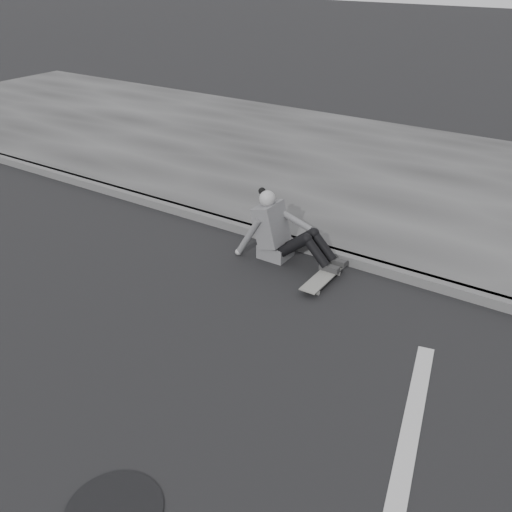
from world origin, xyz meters
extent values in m
plane|color=black|center=(0.00, 0.00, 0.00)|extent=(80.00, 80.00, 0.00)
cube|color=#4D4D4D|center=(0.00, 2.58, 0.06)|extent=(24.00, 0.16, 0.12)
cube|color=#393939|center=(0.00, 5.60, 0.06)|extent=(24.00, 6.00, 0.12)
cylinder|color=black|center=(0.92, -1.54, 0.01)|extent=(0.68, 0.68, 0.01)
cylinder|color=gray|center=(0.62, 1.72, 0.03)|extent=(0.03, 0.05, 0.05)
cylinder|color=gray|center=(0.77, 1.72, 0.03)|extent=(0.03, 0.05, 0.05)
cylinder|color=gray|center=(0.62, 2.24, 0.03)|extent=(0.03, 0.05, 0.05)
cylinder|color=gray|center=(0.77, 2.24, 0.03)|extent=(0.03, 0.05, 0.05)
cube|color=#2B2B2D|center=(0.70, 1.72, 0.06)|extent=(0.16, 0.04, 0.03)
cube|color=#2B2B2D|center=(0.70, 2.24, 0.06)|extent=(0.16, 0.04, 0.03)
cube|color=slate|center=(0.70, 1.98, 0.08)|extent=(0.20, 0.78, 0.02)
cube|color=#545456|center=(-0.10, 2.23, 0.09)|extent=(0.36, 0.34, 0.18)
cube|color=#545456|center=(-0.17, 2.23, 0.43)|extent=(0.37, 0.40, 0.57)
cube|color=#545456|center=(-0.30, 2.23, 0.55)|extent=(0.14, 0.30, 0.20)
cylinder|color=#959595|center=(-0.22, 2.23, 0.67)|extent=(0.09, 0.09, 0.08)
sphere|color=#959595|center=(-0.23, 2.23, 0.76)|extent=(0.20, 0.20, 0.20)
sphere|color=black|center=(-0.32, 2.25, 0.83)|extent=(0.09, 0.09, 0.09)
cylinder|color=black|center=(0.21, 2.14, 0.28)|extent=(0.43, 0.13, 0.39)
cylinder|color=black|center=(0.21, 2.32, 0.28)|extent=(0.43, 0.13, 0.39)
cylinder|color=black|center=(0.51, 2.14, 0.28)|extent=(0.35, 0.11, 0.36)
cylinder|color=black|center=(0.51, 2.32, 0.28)|extent=(0.35, 0.11, 0.36)
sphere|color=black|center=(0.38, 2.14, 0.42)|extent=(0.13, 0.13, 0.13)
sphere|color=black|center=(0.38, 2.32, 0.42)|extent=(0.13, 0.13, 0.13)
cube|color=#2A2A2A|center=(0.70, 2.14, 0.12)|extent=(0.24, 0.08, 0.07)
cube|color=#2A2A2A|center=(0.70, 2.32, 0.12)|extent=(0.24, 0.08, 0.07)
cylinder|color=#545456|center=(-0.37, 2.02, 0.29)|extent=(0.38, 0.08, 0.58)
sphere|color=#959595|center=(-0.52, 2.01, 0.04)|extent=(0.08, 0.08, 0.08)
cylinder|color=#545456|center=(0.07, 2.39, 0.49)|extent=(0.48, 0.08, 0.21)
camera|label=1|loc=(3.19, -3.19, 3.42)|focal=40.00mm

